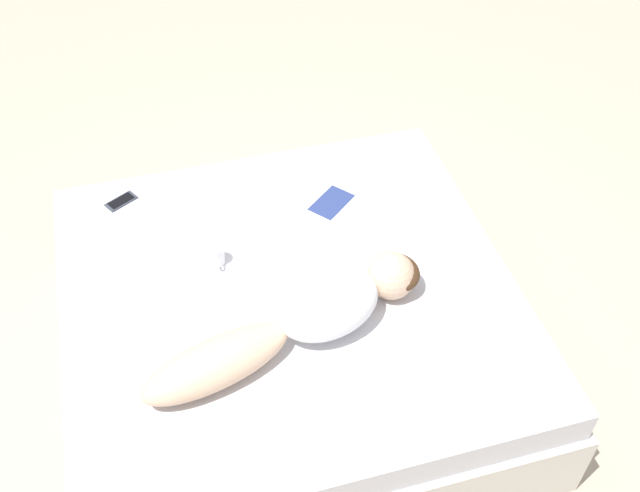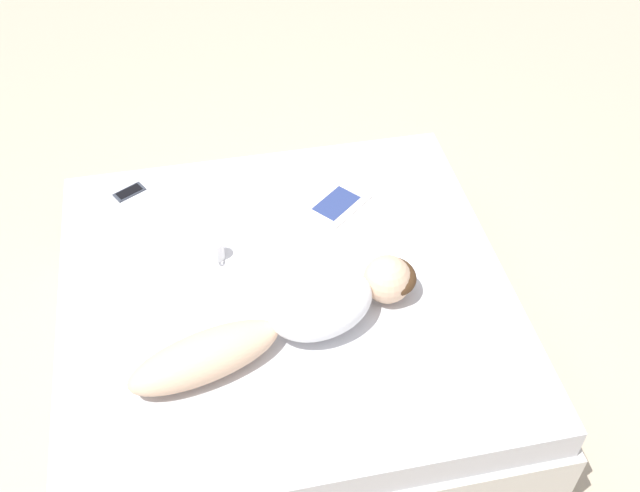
{
  "view_description": "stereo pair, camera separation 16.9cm",
  "coord_description": "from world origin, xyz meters",
  "px_view_note": "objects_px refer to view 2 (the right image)",
  "views": [
    {
      "loc": [
        2.11,
        -0.45,
        3.0
      ],
      "look_at": [
        -0.17,
        0.19,
        0.59
      ],
      "focal_mm": 42.0,
      "sensor_mm": 36.0,
      "label": 1
    },
    {
      "loc": [
        2.15,
        -0.28,
        3.0
      ],
      "look_at": [
        -0.17,
        0.19,
        0.59
      ],
      "focal_mm": 42.0,
      "sensor_mm": 36.0,
      "label": 2
    }
  ],
  "objects_px": {
    "person": "(299,315)",
    "cell_phone": "(129,192)",
    "coffee_mug": "(216,250)",
    "open_magazine": "(320,195)"
  },
  "relations": [
    {
      "from": "open_magazine",
      "to": "cell_phone",
      "type": "relative_size",
      "value": 3.15
    },
    {
      "from": "cell_phone",
      "to": "person",
      "type": "bearing_deg",
      "value": 3.87
    },
    {
      "from": "person",
      "to": "cell_phone",
      "type": "relative_size",
      "value": 7.66
    },
    {
      "from": "coffee_mug",
      "to": "cell_phone",
      "type": "height_order",
      "value": "coffee_mug"
    },
    {
      "from": "coffee_mug",
      "to": "open_magazine",
      "type": "bearing_deg",
      "value": 120.44
    },
    {
      "from": "person",
      "to": "coffee_mug",
      "type": "distance_m",
      "value": 0.57
    },
    {
      "from": "coffee_mug",
      "to": "cell_phone",
      "type": "bearing_deg",
      "value": -144.5
    },
    {
      "from": "person",
      "to": "cell_phone",
      "type": "height_order",
      "value": "person"
    },
    {
      "from": "open_magazine",
      "to": "coffee_mug",
      "type": "xyz_separation_m",
      "value": [
        0.32,
        -0.54,
        0.05
      ]
    },
    {
      "from": "person",
      "to": "coffee_mug",
      "type": "height_order",
      "value": "person"
    }
  ]
}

